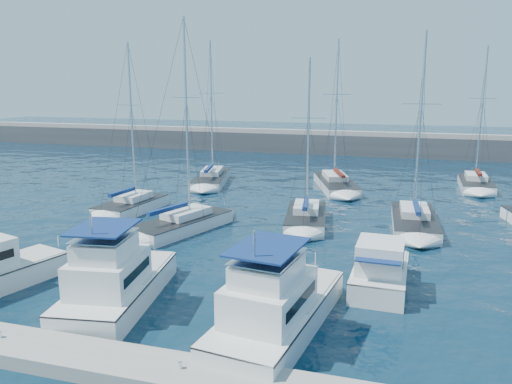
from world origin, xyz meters
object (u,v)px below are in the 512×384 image
(sailboat_mid_d, at_px, (414,221))
(sailboat_back_c, at_px, (476,184))
(sailboat_mid_a, at_px, (132,206))
(sailboat_mid_b, at_px, (182,224))
(motor_yacht_stbd_outer, at_px, (380,272))
(sailboat_back_a, at_px, (211,179))
(motor_yacht_port_inner, at_px, (115,284))
(sailboat_back_b, at_px, (336,184))
(sailboat_mid_c, at_px, (306,218))
(motor_yacht_stbd_inner, at_px, (276,309))

(sailboat_mid_d, distance_m, sailboat_back_c, 17.75)
(sailboat_mid_a, height_order, sailboat_mid_b, sailboat_mid_b)
(motor_yacht_stbd_outer, distance_m, sailboat_back_a, 30.70)
(motor_yacht_port_inner, xyz_separation_m, sailboat_back_b, (6.75, 30.81, -0.62))
(motor_yacht_port_inner, height_order, sailboat_mid_c, sailboat_mid_c)
(sailboat_mid_d, bearing_deg, sailboat_back_a, 148.27)
(sailboat_mid_c, bearing_deg, sailboat_mid_b, -161.23)
(motor_yacht_port_inner, distance_m, sailboat_mid_d, 23.16)
(motor_yacht_stbd_outer, bearing_deg, sailboat_mid_b, 156.52)
(motor_yacht_port_inner, relative_size, motor_yacht_stbd_outer, 1.53)
(motor_yacht_port_inner, relative_size, sailboat_mid_d, 0.61)
(sailboat_mid_d, bearing_deg, sailboat_back_b, 118.25)
(sailboat_mid_a, relative_size, sailboat_mid_d, 0.97)
(motor_yacht_port_inner, xyz_separation_m, sailboat_back_c, (20.66, 34.77, -0.61))
(sailboat_mid_d, bearing_deg, motor_yacht_stbd_inner, -110.77)
(sailboat_mid_a, height_order, sailboat_mid_d, sailboat_mid_d)
(motor_yacht_stbd_outer, relative_size, sailboat_mid_b, 0.38)
(motor_yacht_port_inner, relative_size, sailboat_mid_a, 0.63)
(sailboat_mid_a, xyz_separation_m, sailboat_back_b, (15.43, 14.32, -0.02))
(sailboat_back_a, distance_m, sailboat_back_b, 13.39)
(sailboat_back_b, bearing_deg, motor_yacht_stbd_inner, -105.70)
(motor_yacht_port_inner, relative_size, sailboat_back_a, 0.58)
(motor_yacht_stbd_outer, xyz_separation_m, sailboat_mid_c, (-6.07, 11.23, -0.43))
(sailboat_back_b, bearing_deg, sailboat_mid_c, -110.29)
(sailboat_back_a, height_order, sailboat_back_b, sailboat_back_a)
(sailboat_mid_b, height_order, sailboat_mid_c, sailboat_mid_b)
(sailboat_back_c, bearing_deg, motor_yacht_stbd_inner, -108.00)
(sailboat_mid_b, distance_m, sailboat_mid_d, 17.44)
(motor_yacht_stbd_inner, distance_m, sailboat_back_b, 31.35)
(sailboat_mid_b, height_order, sailboat_back_b, sailboat_mid_b)
(sailboat_mid_c, distance_m, sailboat_mid_d, 8.14)
(motor_yacht_stbd_inner, bearing_deg, motor_yacht_stbd_outer, 63.71)
(sailboat_back_a, xyz_separation_m, sailboat_back_b, (13.35, 1.01, -0.01))
(motor_yacht_stbd_inner, xyz_separation_m, sailboat_mid_b, (-10.41, 13.08, -0.60))
(motor_yacht_stbd_outer, height_order, sailboat_back_b, sailboat_back_b)
(sailboat_mid_c, height_order, sailboat_back_b, sailboat_back_b)
(sailboat_mid_c, relative_size, sailboat_back_a, 0.84)
(sailboat_back_c, bearing_deg, sailboat_mid_d, -109.50)
(sailboat_mid_b, height_order, sailboat_back_a, sailboat_mid_b)
(sailboat_mid_c, bearing_deg, sailboat_mid_d, 1.19)
(motor_yacht_port_inner, xyz_separation_m, sailboat_mid_c, (6.29, 16.88, -0.62))
(motor_yacht_port_inner, distance_m, sailboat_back_a, 30.53)
(sailboat_mid_b, relative_size, sailboat_mid_c, 1.21)
(sailboat_mid_c, bearing_deg, motor_yacht_port_inner, -118.52)
(sailboat_mid_a, bearing_deg, sailboat_mid_c, 8.25)
(sailboat_back_b, bearing_deg, sailboat_back_c, -2.47)
(sailboat_mid_b, xyz_separation_m, sailboat_back_b, (8.95, 18.23, -0.02))
(motor_yacht_port_inner, height_order, sailboat_back_b, sailboat_back_b)
(motor_yacht_port_inner, distance_m, sailboat_back_b, 31.55)
(motor_yacht_port_inner, distance_m, motor_yacht_stbd_outer, 13.59)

